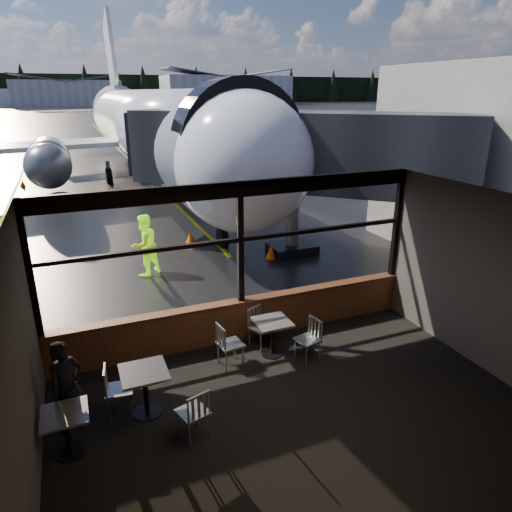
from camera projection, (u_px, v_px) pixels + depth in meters
ground_plane at (74, 113)px, 114.59m from camera, size 520.00×520.00×0.00m
carpet_floor at (305, 423)px, 7.53m from camera, size 8.00×6.00×0.01m
ceiling at (314, 219)px, 6.34m from camera, size 8.00×6.00×0.04m
wall_left at (17, 391)px, 5.51m from camera, size 0.04×6.00×3.50m
wall_right at (502, 289)px, 8.36m from camera, size 0.04×6.00×3.50m
wall_back at (461, 474)px, 4.32m from camera, size 8.00×0.04×3.50m
window_sill at (241, 320)px, 9.99m from camera, size 8.00×0.28×0.90m
window_header at (240, 189)px, 9.00m from camera, size 8.00×0.18×0.30m
mullion_left at (29, 271)px, 7.99m from camera, size 0.12×0.12×2.60m
mullion_centre at (240, 244)px, 9.39m from camera, size 0.12×0.12×2.60m
mullion_right at (396, 224)px, 10.80m from camera, size 0.12×0.12×2.60m
window_transom at (240, 239)px, 9.36m from camera, size 8.00×0.10×0.08m
airliner at (146, 77)px, 25.30m from camera, size 32.39×38.81×11.82m
jet_bridge at (283, 177)px, 15.38m from camera, size 9.10×11.12×4.85m
cafe_table_near at (272, 338)px, 9.39m from camera, size 0.70×0.70×0.77m
cafe_table_mid at (146, 392)px, 7.63m from camera, size 0.76×0.76×0.83m
cafe_table_left at (68, 433)px, 6.79m from camera, size 0.66×0.66×0.73m
chair_near_e at (308, 340)px, 9.17m from camera, size 0.59×0.59×0.90m
chair_near_w at (230, 345)px, 8.96m from camera, size 0.58×0.58×0.95m
chair_near_n at (261, 328)px, 9.68m from camera, size 0.63×0.63×0.88m
chair_mid_s at (193, 413)px, 7.10m from camera, size 0.62×0.62×0.91m
chair_mid_w at (119, 390)px, 7.63m from camera, size 0.56×0.56×0.92m
passenger at (67, 388)px, 7.13m from camera, size 0.70×0.65×1.60m
ground_crew at (144, 245)px, 13.36m from camera, size 1.13×1.07×1.84m
cone_nose at (190, 238)px, 16.26m from camera, size 0.36×0.36×0.50m
cone_wing at (22, 183)px, 26.11m from camera, size 0.31×0.31×0.43m
terminal_annex at (501, 162)px, 14.85m from camera, size 5.00×7.00×6.00m
hangar_mid at (67, 92)px, 169.47m from camera, size 38.00×15.00×10.00m
hangar_right at (226, 89)px, 184.37m from camera, size 50.00×20.00×12.00m
fuel_tank_b at (7, 98)px, 160.42m from camera, size 8.00×8.00×6.00m
fuel_tank_c at (38, 98)px, 163.98m from camera, size 8.00×8.00×6.00m
treeline at (66, 89)px, 190.89m from camera, size 360.00×3.00×12.00m
cone_extra at (271, 252)px, 14.88m from camera, size 0.33×0.33×0.46m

